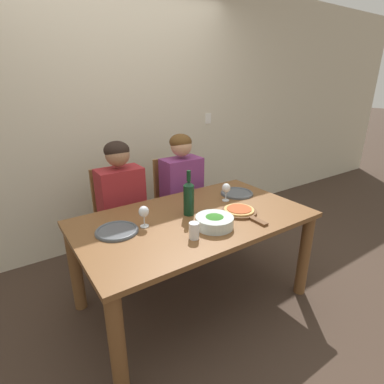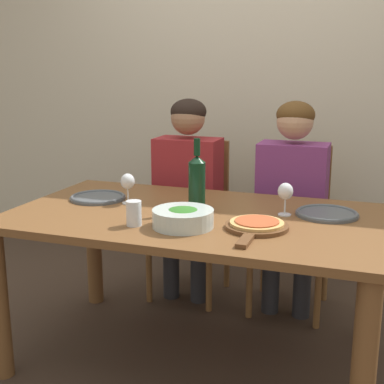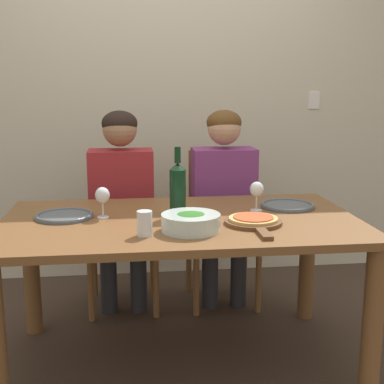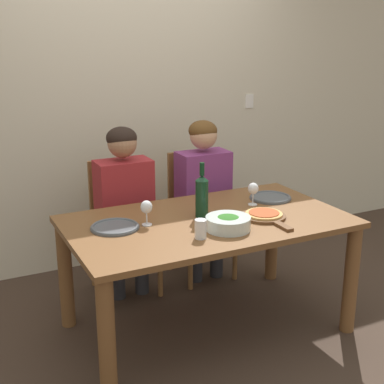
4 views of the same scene
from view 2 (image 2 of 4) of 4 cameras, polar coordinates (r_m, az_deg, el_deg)
ground_plane at (r=2.75m, az=0.26°, el=-17.34°), size 40.00×40.00×0.00m
back_wall at (r=3.65m, az=7.36°, el=12.38°), size 10.00×0.06×2.70m
dining_table at (r=2.49m, az=0.27°, el=-4.99°), size 1.70×0.97×0.74m
chair_left at (r=3.34m, az=0.16°, el=-2.28°), size 0.42×0.42×0.95m
chair_right at (r=3.19m, az=10.74°, el=-3.25°), size 0.42×0.42×0.95m
person_woman at (r=3.18m, az=-0.53°, el=1.15°), size 0.47×0.51×1.22m
person_man at (r=3.03m, az=10.58°, el=0.30°), size 0.47×0.51×1.22m
wine_bottle at (r=2.48m, az=0.53°, el=1.10°), size 0.08×0.08×0.34m
broccoli_bowl at (r=2.25m, az=-0.97°, el=-2.77°), size 0.26×0.26×0.08m
dinner_plate_left at (r=2.76m, az=-10.01°, el=-0.56°), size 0.28×0.28×0.02m
dinner_plate_right at (r=2.50m, az=14.19°, el=-2.23°), size 0.28×0.28×0.02m
pizza_on_board at (r=2.24m, az=6.87°, el=-3.59°), size 0.27×0.41×0.04m
wine_glass_left at (r=2.63m, az=-6.88°, el=0.97°), size 0.07×0.07×0.15m
wine_glass_right at (r=2.44m, az=9.93°, el=-0.10°), size 0.07×0.07×0.15m
water_tumbler at (r=2.28m, az=-6.22°, el=-2.27°), size 0.07×0.07×0.11m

